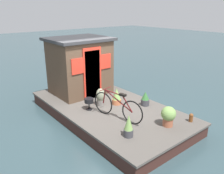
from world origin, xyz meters
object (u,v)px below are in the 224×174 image
object	(u,v)px
potted_plant_rosemary	(168,115)
mooring_bollard	(191,117)
bicycle	(117,106)
potted_plant_fern	(145,99)
potted_plant_succulent	(129,126)
houseboat_cabin	(80,66)
potted_plant_mint	(117,97)
potted_plant_thyme	(100,97)
charcoal_grill	(89,101)

from	to	relation	value
potted_plant_rosemary	mooring_bollard	bearing A→B (deg)	-110.34
bicycle	potted_plant_fern	xyz separation A→B (m)	(0.15, -1.33, -0.16)
potted_plant_succulent	mooring_bollard	world-z (taller)	potted_plant_succulent
mooring_bollard	potted_plant_rosemary	bearing A→B (deg)	69.66
potted_plant_fern	houseboat_cabin	bearing A→B (deg)	21.72
potted_plant_rosemary	potted_plant_mint	size ratio (longest dim) A/B	1.01
potted_plant_fern	mooring_bollard	xyz separation A→B (m)	(-1.61, -0.15, -0.09)
bicycle	potted_plant_fern	size ratio (longest dim) A/B	3.62
potted_plant_succulent	mooring_bollard	size ratio (longest dim) A/B	2.37
potted_plant_thyme	charcoal_grill	size ratio (longest dim) A/B	1.52
bicycle	charcoal_grill	world-z (taller)	bicycle
potted_plant_mint	charcoal_grill	bearing A→B (deg)	78.18
potted_plant_thyme	potted_plant_succulent	distance (m)	2.11
potted_plant_rosemary	potted_plant_fern	size ratio (longest dim) A/B	1.18
houseboat_cabin	potted_plant_fern	distance (m)	2.72
potted_plant_mint	potted_plant_thyme	bearing A→B (deg)	60.57
bicycle	potted_plant_rosemary	xyz separation A→B (m)	(-1.21, -0.78, -0.07)
charcoal_grill	mooring_bollard	size ratio (longest dim) A/B	1.52
houseboat_cabin	bicycle	world-z (taller)	houseboat_cabin
potted_plant_mint	charcoal_grill	xyz separation A→B (m)	(0.20, 0.96, 0.02)
potted_plant_rosemary	mooring_bollard	distance (m)	0.77
bicycle	charcoal_grill	bearing A→B (deg)	15.82
potted_plant_succulent	potted_plant_fern	xyz separation A→B (m)	(1.08, -1.75, -0.06)
potted_plant_succulent	potted_plant_mint	xyz separation A→B (m)	(1.75, -1.09, -0.02)
potted_plant_thyme	potted_plant_mint	bearing A→B (deg)	-119.43
potted_plant_thyme	mooring_bollard	xyz separation A→B (m)	(-2.55, -1.28, -0.16)
potted_plant_succulent	charcoal_grill	size ratio (longest dim) A/B	1.56
potted_plant_rosemary	mooring_bollard	xyz separation A→B (m)	(-0.26, -0.70, -0.17)
houseboat_cabin	potted_plant_thyme	distance (m)	1.67
bicycle	potted_plant_mint	world-z (taller)	bicycle
potted_plant_mint	potted_plant_fern	world-z (taller)	potted_plant_mint
bicycle	charcoal_grill	size ratio (longest dim) A/B	4.52
potted_plant_succulent	bicycle	bearing A→B (deg)	-24.35
bicycle	potted_plant_mint	size ratio (longest dim) A/B	3.10
potted_plant_rosemary	mooring_bollard	size ratio (longest dim) A/B	2.25
houseboat_cabin	potted_plant_mint	xyz separation A→B (m)	(-1.75, -0.30, -0.77)
potted_plant_fern	potted_plant_succulent	bearing A→B (deg)	121.61
potted_plant_succulent	potted_plant_mint	world-z (taller)	potted_plant_succulent
potted_plant_thyme	potted_plant_fern	world-z (taller)	potted_plant_thyme
potted_plant_succulent	potted_plant_fern	size ratio (longest dim) A/B	1.25
bicycle	potted_plant_rosemary	distance (m)	1.44
potted_plant_succulent	mooring_bollard	distance (m)	1.98
potted_plant_mint	mooring_bollard	size ratio (longest dim) A/B	2.22
bicycle	mooring_bollard	bearing A→B (deg)	-134.67
potted_plant_fern	bicycle	bearing A→B (deg)	96.33
houseboat_cabin	potted_plant_fern	world-z (taller)	houseboat_cabin
potted_plant_fern	mooring_bollard	size ratio (longest dim) A/B	1.90
potted_plant_fern	mooring_bollard	distance (m)	1.62
houseboat_cabin	mooring_bollard	distance (m)	4.28
houseboat_cabin	bicycle	bearing A→B (deg)	171.81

